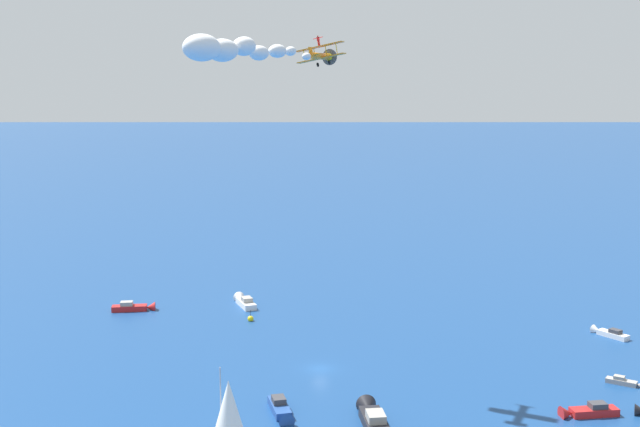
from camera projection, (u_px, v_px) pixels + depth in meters
ground_plane at (320, 369)px, 118.57m from camera, size 2000.00×2000.00×0.00m
motorboat_near_centre at (586, 411)px, 101.41m from camera, size 7.64×4.92×2.18m
motorboat_far_port at (135, 307)px, 149.65m from camera, size 8.07×5.28×2.31m
motorboat_inshore at (627, 382)px, 111.97m from camera, size 3.34×5.22×1.49m
motorboat_offshore at (244, 302)px, 153.54m from camera, size 3.96×8.91×2.51m
sailboat_ahead at (229, 423)px, 86.65m from camera, size 6.47×9.05×11.40m
motorboat_mid_cluster at (373, 418)px, 98.96m from camera, size 6.90×10.36×2.97m
motorboat_outer_ring_b at (608, 333)px, 134.24m from camera, size 2.03×6.64×1.90m
motorboat_outer_ring_d at (281, 410)px, 101.77m from camera, size 4.46×8.07×2.28m
marker_buoy at (251, 319)px, 143.03m from camera, size 1.10×1.10×2.10m
biplane_lead at (321, 55)px, 111.76m from camera, size 6.99×6.94×3.67m
wingwalker_lead at (318, 40)px, 111.60m from camera, size 0.88×1.31×1.53m
smoke_trail_lead at (229, 49)px, 89.55m from camera, size 25.47×16.66×3.54m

